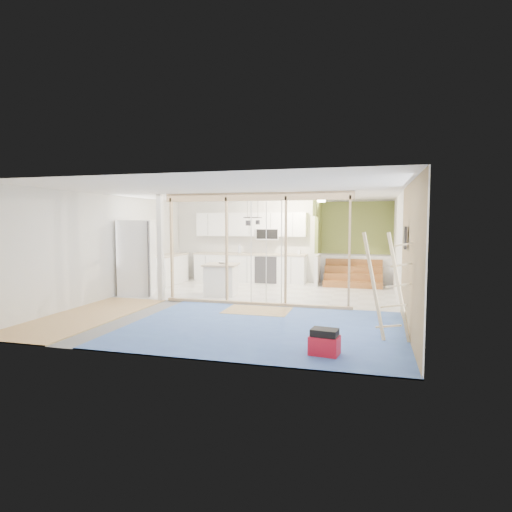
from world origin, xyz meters
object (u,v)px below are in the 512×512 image
(fridge, at_px, (137,258))
(ladder, at_px, (389,286))
(toolbox, at_px, (324,343))
(island, at_px, (221,280))

(fridge, height_order, ladder, fridge)
(toolbox, distance_m, ladder, 1.57)
(fridge, relative_size, island, 2.08)
(fridge, xyz_separation_m, toolbox, (5.34, -3.94, -0.80))
(fridge, bearing_deg, island, -5.88)
(fridge, height_order, island, fridge)
(fridge, distance_m, toolbox, 6.68)
(toolbox, xyz_separation_m, ladder, (0.92, 1.05, 0.71))
(fridge, relative_size, toolbox, 4.33)
(island, height_order, ladder, ladder)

